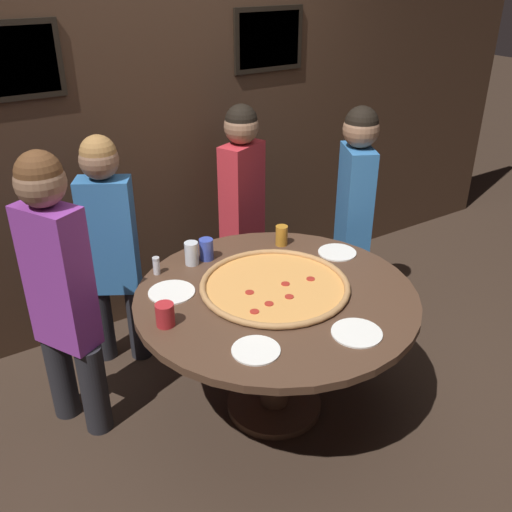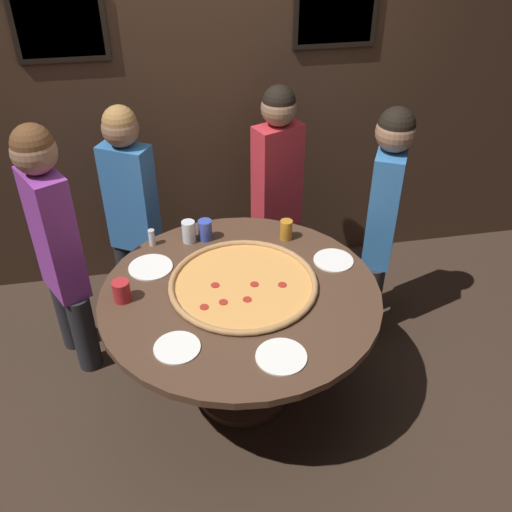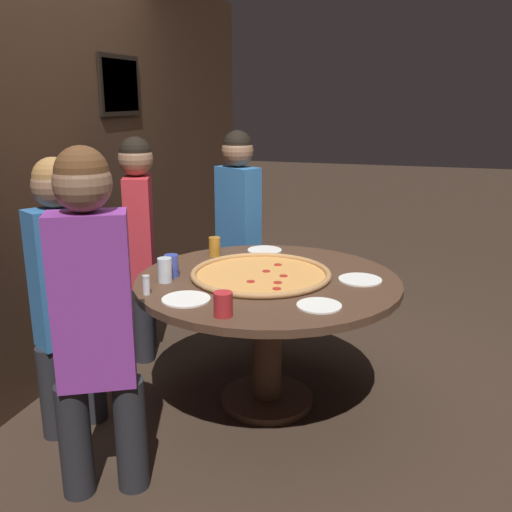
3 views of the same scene
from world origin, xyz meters
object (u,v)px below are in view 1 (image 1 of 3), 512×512
object	(u,v)px
dining_table	(276,318)
white_plate_right_side	(172,292)
white_plate_near_front	(337,252)
white_plate_beside_cup	(357,333)
drink_cup_far_left	(206,249)
diner_far_left	(110,241)
condiment_shaker	(156,266)
drink_cup_beside_pizza	(165,315)
giant_pizza	(275,286)
diner_far_right	(354,207)
drink_cup_near_left	(192,253)
diner_side_left	(59,283)
drink_cup_near_right	(282,236)
white_plate_far_back	(256,350)
diner_centre_back	(242,201)

from	to	relation	value
dining_table	white_plate_right_side	bearing A→B (deg)	146.81
white_plate_near_front	white_plate_beside_cup	xyz separation A→B (m)	(-0.43, -0.65, 0.00)
drink_cup_far_left	diner_far_left	xyz separation A→B (m)	(-0.41, 0.39, -0.00)
condiment_shaker	drink_cup_beside_pizza	bearing A→B (deg)	-109.47
giant_pizza	diner_far_right	xyz separation A→B (m)	(0.90, 0.43, 0.07)
white_plate_near_front	white_plate_beside_cup	distance (m)	0.78
drink_cup_near_left	diner_side_left	xyz separation A→B (m)	(-0.71, -0.02, 0.05)
drink_cup_near_right	white_plate_far_back	size ratio (longest dim) A/B	0.56
dining_table	diner_far_left	size ratio (longest dim) A/B	1.00
drink_cup_near_right	diner_far_left	size ratio (longest dim) A/B	0.08
white_plate_near_front	giant_pizza	bearing A→B (deg)	-166.53
drink_cup_far_left	white_plate_beside_cup	bearing A→B (deg)	-77.29
drink_cup_near_right	drink_cup_near_left	distance (m)	0.55
white_plate_right_side	white_plate_beside_cup	xyz separation A→B (m)	(0.54, -0.76, 0.00)
white_plate_far_back	condiment_shaker	distance (m)	0.85
white_plate_near_front	diner_far_left	size ratio (longest dim) A/B	0.15
dining_table	white_plate_far_back	bearing A→B (deg)	-135.03
condiment_shaker	diner_far_left	size ratio (longest dim) A/B	0.07
drink_cup_beside_pizza	white_plate_near_front	size ratio (longest dim) A/B	0.51
dining_table	white_plate_beside_cup	xyz separation A→B (m)	(0.10, -0.48, 0.15)
white_plate_right_side	diner_far_left	world-z (taller)	diner_far_left
white_plate_near_front	drink_cup_near_right	bearing A→B (deg)	128.17
drink_cup_beside_pizza	condiment_shaker	world-z (taller)	drink_cup_beside_pizza
white_plate_near_front	condiment_shaker	xyz separation A→B (m)	(-0.95, 0.33, 0.05)
white_plate_right_side	white_plate_far_back	distance (m)	0.63
giant_pizza	diner_centre_back	size ratio (longest dim) A/B	0.53
drink_cup_near_right	drink_cup_beside_pizza	bearing A→B (deg)	-157.29
dining_table	drink_cup_near_right	world-z (taller)	drink_cup_near_right
drink_cup_beside_pizza	white_plate_beside_cup	distance (m)	0.86
dining_table	drink_cup_near_right	size ratio (longest dim) A/B	12.09
dining_table	drink_cup_beside_pizza	size ratio (longest dim) A/B	12.87
giant_pizza	condiment_shaker	distance (m)	0.64
diner_far_left	diner_far_right	size ratio (longest dim) A/B	0.97
giant_pizza	white_plate_far_back	world-z (taller)	giant_pizza
white_plate_right_side	white_plate_near_front	bearing A→B (deg)	-6.85
drink_cup_far_left	drink_cup_beside_pizza	size ratio (longest dim) A/B	1.10
white_plate_beside_cup	condiment_shaker	world-z (taller)	condiment_shaker
drink_cup_far_left	diner_side_left	world-z (taller)	diner_side_left
white_plate_beside_cup	diner_far_left	world-z (taller)	diner_far_left
drink_cup_near_left	white_plate_beside_cup	size ratio (longest dim) A/B	0.56
diner_centre_back	white_plate_right_side	bearing A→B (deg)	16.76
drink_cup_beside_pizza	white_plate_beside_cup	xyz separation A→B (m)	(0.68, -0.52, -0.05)
dining_table	giant_pizza	bearing A→B (deg)	63.48
white_plate_right_side	diner_far_right	world-z (taller)	diner_far_right
white_plate_right_side	diner_side_left	world-z (taller)	diner_side_left
giant_pizza	white_plate_beside_cup	bearing A→B (deg)	-81.13
white_plate_far_back	drink_cup_near_left	bearing A→B (deg)	81.25
diner_side_left	giant_pizza	bearing A→B (deg)	-142.34
white_plate_far_back	drink_cup_near_right	bearing A→B (deg)	48.74
white_plate_far_back	diner_far_left	world-z (taller)	diner_far_left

